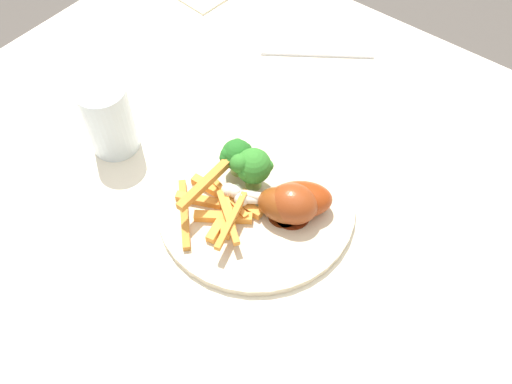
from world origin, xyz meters
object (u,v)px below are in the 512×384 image
Objects in this scene: broccoli_floret_front at (252,167)px; chicken_drumstick_far at (280,204)px; broccoli_floret_middle at (236,155)px; water_glass at (109,119)px; fork at (317,53)px; carrot_fries_pile at (218,207)px; chicken_drumstick_extra at (290,203)px; dining_table at (247,204)px; dinner_plate at (256,203)px; chicken_drumstick_near at (297,199)px.

chicken_drumstick_far is (0.06, -0.01, -0.02)m from broccoli_floret_front.
broccoli_floret_middle is at bearing 167.55° from broccoli_floret_front.
broccoli_floret_middle is 0.53× the size of water_glass.
water_glass is at bearing -144.13° from fork.
carrot_fries_pile is 1.08× the size of chicken_drumstick_extra.
broccoli_floret_front is (0.04, -0.03, 0.16)m from dining_table.
chicken_drumstick_extra is 0.34m from fork.
dinner_plate reaches higher than dining_table.
carrot_fries_pile is at bearing -70.14° from broccoli_floret_middle.
chicken_drumstick_extra reaches higher than carrot_fries_pile.
chicken_drumstick_far is (0.10, -0.05, 0.14)m from dining_table.
chicken_drumstick_far is at bearing -13.28° from broccoli_floret_front.
chicken_drumstick_extra is 1.11× the size of water_glass.
dining_table is 0.16m from broccoli_floret_middle.
chicken_drumstick_near is (0.05, 0.02, 0.03)m from dinner_plate.
carrot_fries_pile is 1.20× the size of water_glass.
water_glass is (-0.26, -0.04, 0.02)m from chicken_drumstick_far.
chicken_drumstick_far is at bearing 9.42° from water_glass.
water_glass reaches higher than dining_table.
chicken_drumstick_far is 0.34m from fork.
water_glass is (-0.21, -0.06, 0.00)m from broccoli_floret_front.
dinner_plate is 1.40× the size of fork.
chicken_drumstick_near is 1.09× the size of water_glass.
dinner_plate is 2.04× the size of carrot_fries_pile.
water_glass reaches higher than chicken_drumstick_extra.
water_glass reaches higher than broccoli_floret_front.
broccoli_floret_middle is 0.48× the size of chicken_drumstick_near.
broccoli_floret_front is at bearing -108.04° from fork.
chicken_drumstick_extra is (0.10, -0.04, 0.14)m from dining_table.
dinner_plate is at bearing -39.83° from broccoli_floret_front.
water_glass is at bearing -164.62° from broccoli_floret_front.
chicken_drumstick_extra is 0.63× the size of fork.
chicken_drumstick_near is 0.33m from fork.
broccoli_floret_front is at bearing 140.17° from dinner_plate.
broccoli_floret_middle reaches higher than chicken_drumstick_near.
dinner_plate is at bearing -175.50° from chicken_drumstick_far.
broccoli_floret_front is 0.55× the size of chicken_drumstick_extra.
chicken_drumstick_near is at bearing 58.91° from chicken_drumstick_far.
dining_table is at bearing 101.62° from broccoli_floret_middle.
broccoli_floret_middle is (-0.05, 0.02, 0.04)m from dinner_plate.
broccoli_floret_front is 0.03m from broccoli_floret_middle.
dining_table is at bearing 138.60° from dinner_plate.
fork is at bearing 117.93° from chicken_drumstick_extra.
chicken_drumstick_extra reaches higher than dinner_plate.
water_glass is at bearing -166.93° from chicken_drumstick_near.
carrot_fries_pile is at bearing -97.61° from broccoli_floret_front.
broccoli_floret_middle is 0.10m from chicken_drumstick_extra.
dining_table is at bearing 28.46° from water_glass.
chicken_drumstick_far is 0.27m from water_glass.
broccoli_floret_middle is 0.29m from fork.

